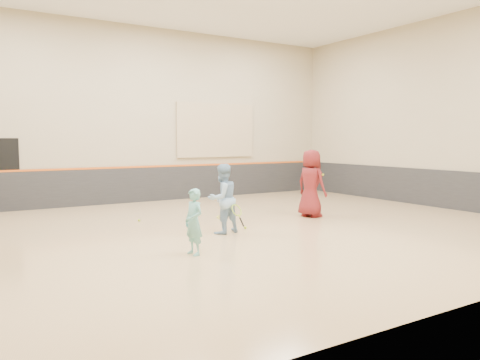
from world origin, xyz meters
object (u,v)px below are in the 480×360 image
instructor (223,199)px  young_man (311,183)px  spare_racket (222,215)px  girl (194,222)px

instructor → young_man: (3.25, 0.73, 0.14)m
instructor → young_man: size_ratio=0.86×
instructor → spare_racket: 2.20m
spare_racket → instructor: bearing=-119.2°
girl → young_man: bearing=106.2°
young_man → spare_racket: young_man is taller
girl → spare_racket: (2.46, 3.29, -0.54)m
instructor → young_man: 3.33m
girl → young_man: young_man is taller
instructor → young_man: young_man is taller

